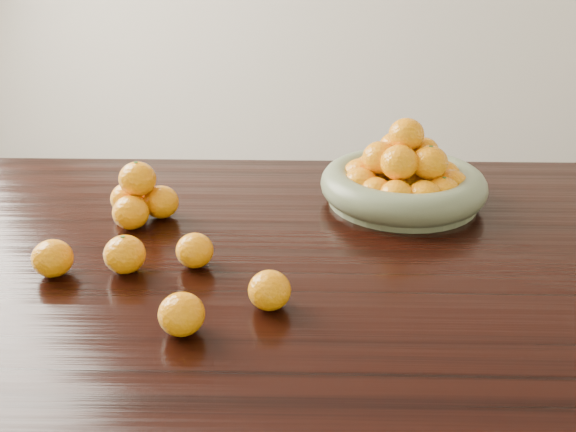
{
  "coord_description": "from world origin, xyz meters",
  "views": [
    {
      "loc": [
        0.03,
        -1.03,
        1.28
      ],
      "look_at": [
        0.0,
        -0.02,
        0.83
      ],
      "focal_mm": 40.0,
      "sensor_mm": 36.0,
      "label": 1
    }
  ],
  "objects_px": {
    "orange_pyramid": "(139,198)",
    "loose_orange_0": "(125,254)",
    "dining_table": "(288,294)",
    "fruit_bowl": "(403,181)"
  },
  "relations": [
    {
      "from": "orange_pyramid",
      "to": "loose_orange_0",
      "type": "distance_m",
      "value": 0.22
    },
    {
      "from": "dining_table",
      "to": "loose_orange_0",
      "type": "height_order",
      "value": "loose_orange_0"
    },
    {
      "from": "dining_table",
      "to": "fruit_bowl",
      "type": "bearing_deg",
      "value": 44.88
    },
    {
      "from": "dining_table",
      "to": "loose_orange_0",
      "type": "bearing_deg",
      "value": -163.79
    },
    {
      "from": "fruit_bowl",
      "to": "loose_orange_0",
      "type": "xyz_separation_m",
      "value": [
        -0.51,
        -0.32,
        -0.02
      ]
    },
    {
      "from": "orange_pyramid",
      "to": "loose_orange_0",
      "type": "height_order",
      "value": "orange_pyramid"
    },
    {
      "from": "orange_pyramid",
      "to": "loose_orange_0",
      "type": "bearing_deg",
      "value": -83.48
    },
    {
      "from": "dining_table",
      "to": "orange_pyramid",
      "type": "relative_size",
      "value": 14.17
    },
    {
      "from": "dining_table",
      "to": "fruit_bowl",
      "type": "relative_size",
      "value": 5.75
    },
    {
      "from": "fruit_bowl",
      "to": "orange_pyramid",
      "type": "height_order",
      "value": "fruit_bowl"
    }
  ]
}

